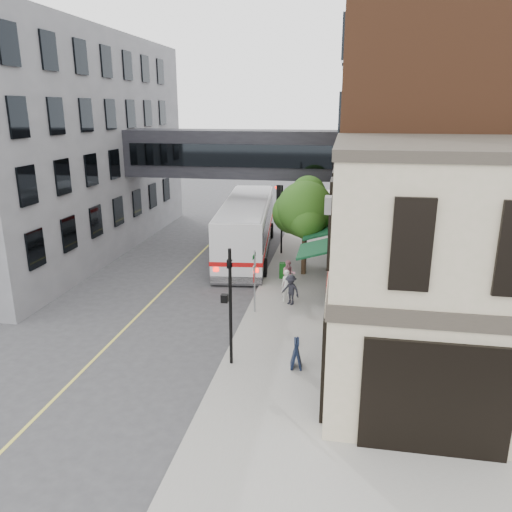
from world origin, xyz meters
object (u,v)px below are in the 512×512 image
at_px(newspaper_box, 283,270).
at_px(pedestrian_b, 289,274).
at_px(bus, 247,225).
at_px(sandwich_board, 296,354).
at_px(pedestrian_a, 287,286).
at_px(pedestrian_c, 291,290).

bearing_deg(newspaper_box, pedestrian_b, -76.16).
height_order(bus, sandwich_board, bus).
height_order(pedestrian_b, sandwich_board, pedestrian_b).
relative_size(bus, pedestrian_a, 8.25).
distance_m(pedestrian_a, pedestrian_b, 1.98).
xyz_separation_m(pedestrian_a, pedestrian_c, (0.22, -0.35, -0.06)).
height_order(pedestrian_a, pedestrian_c, pedestrian_a).
relative_size(bus, newspaper_box, 15.13).
height_order(pedestrian_c, newspaper_box, pedestrian_c).
relative_size(pedestrian_b, pedestrian_c, 1.01).
height_order(bus, pedestrian_c, bus).
distance_m(newspaper_box, sandwich_board, 10.08).
relative_size(pedestrian_c, sandwich_board, 1.38).
xyz_separation_m(pedestrian_a, pedestrian_b, (-0.15, 1.97, -0.05)).
xyz_separation_m(pedestrian_b, sandwich_board, (1.24, -8.42, -0.22)).
bearing_deg(pedestrian_a, newspaper_box, 89.21).
xyz_separation_m(bus, newspaper_box, (3.06, -4.88, -1.39)).
relative_size(pedestrian_b, newspaper_box, 1.72).
xyz_separation_m(bus, pedestrian_b, (3.52, -6.39, -1.07)).
bearing_deg(pedestrian_a, pedestrian_b, 83.72).
bearing_deg(pedestrian_b, sandwich_board, -87.11).
distance_m(bus, pedestrian_a, 9.19).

